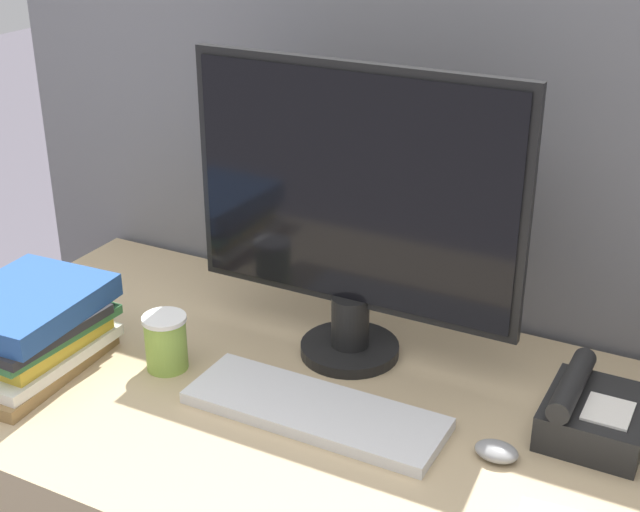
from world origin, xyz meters
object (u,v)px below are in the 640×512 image
mouse (496,451)px  coffee_cup (166,342)px  keyboard (315,410)px  monitor (353,214)px  desk_telephone (593,414)px  book_stack (27,330)px

mouse → coffee_cup: (-0.59, -0.02, 0.04)m
keyboard → mouse: size_ratio=6.44×
monitor → keyboard: (0.03, -0.20, -0.26)m
coffee_cup → desk_telephone: (0.70, 0.15, -0.01)m
book_stack → desk_telephone: 0.94m
monitor → keyboard: monitor is taller
coffee_cup → desk_telephone: bearing=11.9°
monitor → book_stack: monitor is taller
keyboard → desk_telephone: desk_telephone is taller
monitor → book_stack: (-0.47, -0.30, -0.20)m
monitor → coffee_cup: monitor is taller
keyboard → book_stack: book_stack is taller
coffee_cup → desk_telephone: coffee_cup is taller
keyboard → desk_telephone: 0.43m
coffee_cup → desk_telephone: size_ratio=0.56×
keyboard → mouse: mouse is taller
mouse → coffee_cup: 0.59m
book_stack → desk_telephone: bearing=15.6°
monitor → mouse: size_ratio=9.06×
monitor → keyboard: bearing=-80.2°
monitor → desk_telephone: monitor is taller
keyboard → book_stack: size_ratio=1.40×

